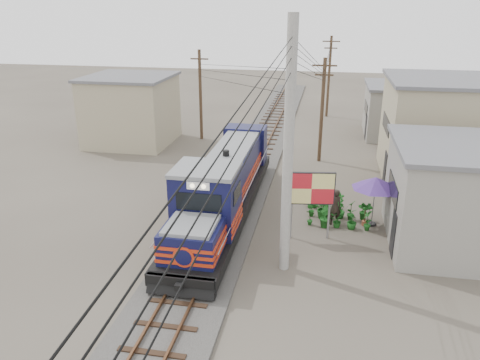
% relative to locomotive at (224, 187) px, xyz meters
% --- Properties ---
extents(ground, '(120.00, 120.00, 0.00)m').
position_rel_locomotive_xyz_m(ground, '(0.00, -3.89, -1.64)').
color(ground, '#473F35').
rests_on(ground, ground).
extents(ballast, '(3.60, 70.00, 0.16)m').
position_rel_locomotive_xyz_m(ballast, '(0.00, 6.11, -1.56)').
color(ballast, '#595651').
rests_on(ballast, ground).
extents(track, '(1.15, 70.00, 0.12)m').
position_rel_locomotive_xyz_m(track, '(0.00, 6.11, -1.38)').
color(track, '#51331E').
rests_on(track, ground).
extents(locomotive, '(2.74, 14.91, 3.70)m').
position_rel_locomotive_xyz_m(locomotive, '(0.00, 0.00, 0.00)').
color(locomotive, black).
rests_on(locomotive, ground).
extents(utility_pole_main, '(0.40, 0.40, 10.00)m').
position_rel_locomotive_xyz_m(utility_pole_main, '(3.50, -4.39, 3.36)').
color(utility_pole_main, '#9E9B93').
rests_on(utility_pole_main, ground).
extents(wooden_pole_mid, '(1.60, 0.24, 7.00)m').
position_rel_locomotive_xyz_m(wooden_pole_mid, '(4.50, 10.11, 2.04)').
color(wooden_pole_mid, '#4C3826').
rests_on(wooden_pole_mid, ground).
extents(wooden_pole_far, '(1.60, 0.24, 7.50)m').
position_rel_locomotive_xyz_m(wooden_pole_far, '(4.80, 24.11, 2.30)').
color(wooden_pole_far, '#4C3826').
rests_on(wooden_pole_far, ground).
extents(wooden_pole_left, '(1.60, 0.24, 7.00)m').
position_rel_locomotive_xyz_m(wooden_pole_left, '(-5.00, 14.11, 2.04)').
color(wooden_pole_left, '#4C3826').
rests_on(wooden_pole_left, ground).
extents(power_lines, '(9.65, 19.00, 3.30)m').
position_rel_locomotive_xyz_m(power_lines, '(-0.14, 4.60, 5.93)').
color(power_lines, black).
rests_on(power_lines, ground).
extents(shophouse_front, '(7.35, 6.30, 4.70)m').
position_rel_locomotive_xyz_m(shophouse_front, '(11.50, -0.89, 0.72)').
color(shophouse_front, gray).
rests_on(shophouse_front, ground).
extents(shophouse_mid, '(8.40, 7.35, 6.20)m').
position_rel_locomotive_xyz_m(shophouse_mid, '(12.50, 8.11, 1.47)').
color(shophouse_mid, tan).
rests_on(shophouse_mid, ground).
extents(shophouse_back, '(6.30, 6.30, 4.20)m').
position_rel_locomotive_xyz_m(shophouse_back, '(11.00, 18.11, 0.47)').
color(shophouse_back, gray).
rests_on(shophouse_back, ground).
extents(shophouse_left, '(6.30, 6.30, 5.20)m').
position_rel_locomotive_xyz_m(shophouse_left, '(-10.00, 12.11, 0.97)').
color(shophouse_left, tan).
rests_on(shophouse_left, ground).
extents(billboard, '(2.10, 0.43, 3.26)m').
position_rel_locomotive_xyz_m(billboard, '(4.38, -1.54, 0.76)').
color(billboard, '#99999E').
rests_on(billboard, ground).
extents(market_umbrella, '(2.86, 2.86, 2.52)m').
position_rel_locomotive_xyz_m(market_umbrella, '(7.36, 0.42, 0.58)').
color(market_umbrella, black).
rests_on(market_umbrella, ground).
extents(vendor, '(0.80, 0.69, 1.85)m').
position_rel_locomotive_xyz_m(vendor, '(5.52, 0.17, -0.71)').
color(vendor, black).
rests_on(vendor, ground).
extents(plant_nursery, '(3.55, 3.29, 1.10)m').
position_rel_locomotive_xyz_m(plant_nursery, '(5.34, 0.92, -1.14)').
color(plant_nursery, '#185519').
rests_on(plant_nursery, ground).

